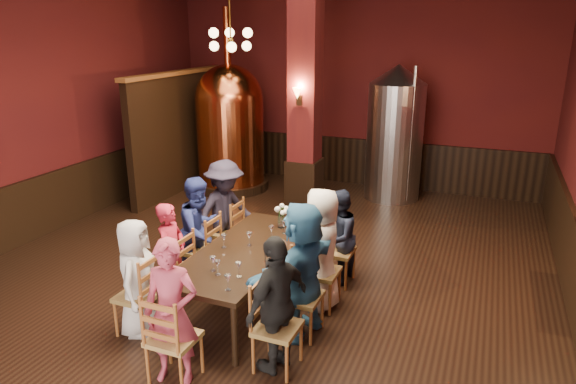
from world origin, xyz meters
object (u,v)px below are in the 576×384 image
at_px(copper_kettle, 230,126).
at_px(rose_vase, 281,212).
at_px(steel_vessel, 395,133).
at_px(person_0, 136,277).
at_px(person_2, 200,231).
at_px(dining_table, 246,254).
at_px(person_1, 172,255).

distance_m(copper_kettle, rose_vase, 4.38).
bearing_deg(rose_vase, copper_kettle, 126.57).
distance_m(steel_vessel, rose_vase, 4.21).
relative_size(person_0, person_2, 0.92).
bearing_deg(person_2, person_0, -169.55).
height_order(dining_table, rose_vase, rose_vase).
relative_size(person_0, person_1, 1.02).
relative_size(dining_table, person_2, 1.64).
bearing_deg(person_0, copper_kettle, -0.51).
distance_m(person_0, steel_vessel, 6.21).
bearing_deg(person_2, rose_vase, -52.96).
height_order(person_2, steel_vessel, steel_vessel).
relative_size(person_0, steel_vessel, 0.51).
bearing_deg(copper_kettle, steel_vessel, 10.67).
xyz_separation_m(copper_kettle, rose_vase, (2.60, -3.50, -0.39)).
relative_size(person_2, steel_vessel, 0.55).
bearing_deg(person_0, rose_vase, -46.26).
xyz_separation_m(dining_table, rose_vase, (0.13, 0.81, 0.28)).
bearing_deg(rose_vase, person_0, -118.88).
relative_size(dining_table, copper_kettle, 0.65).
bearing_deg(person_0, dining_table, -58.63).
relative_size(dining_table, person_0, 1.79).
relative_size(person_0, copper_kettle, 0.36).
relative_size(person_1, copper_kettle, 0.36).
xyz_separation_m(person_0, person_2, (0.02, 1.33, 0.06)).
xyz_separation_m(copper_kettle, steel_vessel, (3.32, 0.63, -0.02)).
xyz_separation_m(dining_table, person_2, (-0.84, 0.34, 0.05)).
xyz_separation_m(person_1, rose_vase, (0.98, 1.13, 0.30)).
height_order(person_1, steel_vessel, steel_vessel).
height_order(copper_kettle, steel_vessel, copper_kettle).
bearing_deg(person_1, dining_table, -74.78).
bearing_deg(dining_table, copper_kettle, 120.71).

